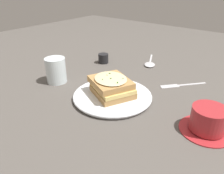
# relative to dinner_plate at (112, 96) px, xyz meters

# --- Properties ---
(ground_plane) EXTENTS (2.40, 2.40, 0.00)m
(ground_plane) POSITION_rel_dinner_plate_xyz_m (0.02, 0.00, -0.01)
(ground_plane) COLOR #514C47
(dinner_plate) EXTENTS (0.25, 0.25, 0.01)m
(dinner_plate) POSITION_rel_dinner_plate_xyz_m (0.00, 0.00, 0.00)
(dinner_plate) COLOR white
(dinner_plate) RESTS_ON ground_plane
(sandwich) EXTENTS (0.15, 0.16, 0.06)m
(sandwich) POSITION_rel_dinner_plate_xyz_m (0.00, -0.00, 0.03)
(sandwich) COLOR #B2844C
(sandwich) RESTS_ON dinner_plate
(teacup_with_saucer) EXTENTS (0.14, 0.13, 0.07)m
(teacup_with_saucer) POSITION_rel_dinner_plate_xyz_m (-0.02, 0.29, 0.02)
(teacup_with_saucer) COLOR #AD282D
(teacup_with_saucer) RESTS_ON ground_plane
(water_glass) EXTENTS (0.07, 0.07, 0.09)m
(water_glass) POSITION_rel_dinner_plate_xyz_m (0.03, -0.24, 0.04)
(water_glass) COLOR silver
(water_glass) RESTS_ON ground_plane
(fork) EXTENTS (0.14, 0.12, 0.00)m
(fork) POSITION_rel_dinner_plate_xyz_m (-0.22, 0.13, -0.01)
(fork) COLOR silver
(fork) RESTS_ON ground_plane
(spoon) EXTENTS (0.18, 0.10, 0.01)m
(spoon) POSITION_rel_dinner_plate_xyz_m (-0.33, -0.05, -0.00)
(spoon) COLOR silver
(spoon) RESTS_ON ground_plane
(condiment_pot) EXTENTS (0.05, 0.05, 0.04)m
(condiment_pot) POSITION_rel_dinner_plate_xyz_m (-0.23, -0.23, 0.01)
(condiment_pot) COLOR black
(condiment_pot) RESTS_ON ground_plane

